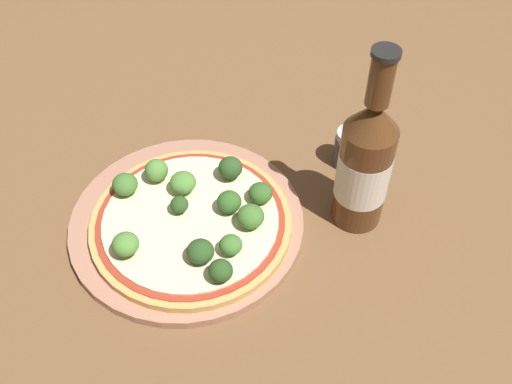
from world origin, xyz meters
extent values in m
plane|color=brown|center=(0.00, 0.00, 0.00)|extent=(3.00, 3.00, 0.00)
cylinder|color=tan|center=(-0.01, -0.02, 0.01)|extent=(0.29, 0.29, 0.01)
cylinder|color=tan|center=(0.00, -0.03, 0.02)|extent=(0.24, 0.24, 0.01)
cylinder|color=#A83823|center=(0.00, -0.03, 0.02)|extent=(0.23, 0.23, 0.00)
cylinder|color=beige|center=(0.00, -0.03, 0.02)|extent=(0.21, 0.21, 0.00)
cylinder|color=#7A9E5B|center=(0.04, -0.01, 0.03)|extent=(0.01, 0.01, 0.01)
ellipsoid|color=#386628|center=(0.04, -0.01, 0.04)|extent=(0.03, 0.03, 0.03)
cylinder|color=#7A9E5B|center=(-0.01, -0.02, 0.03)|extent=(0.01, 0.01, 0.01)
ellipsoid|color=#2D5123|center=(-0.01, -0.02, 0.04)|extent=(0.02, 0.02, 0.02)
cylinder|color=#7A9E5B|center=(-0.05, 0.03, 0.03)|extent=(0.01, 0.01, 0.01)
ellipsoid|color=#568E3D|center=(-0.05, 0.03, 0.04)|extent=(0.03, 0.03, 0.03)
cylinder|color=#7A9E5B|center=(0.05, -0.11, 0.03)|extent=(0.01, 0.01, 0.01)
ellipsoid|color=#2D5123|center=(0.05, -0.11, 0.04)|extent=(0.03, 0.03, 0.03)
cylinder|color=#7A9E5B|center=(0.04, 0.04, 0.03)|extent=(0.01, 0.01, 0.01)
ellipsoid|color=#2D5123|center=(0.04, 0.04, 0.04)|extent=(0.03, 0.03, 0.03)
cylinder|color=#7A9E5B|center=(-0.06, -0.09, 0.03)|extent=(0.01, 0.01, 0.01)
ellipsoid|color=#568E3D|center=(-0.06, -0.09, 0.04)|extent=(0.03, 0.03, 0.02)
cylinder|color=#7A9E5B|center=(0.08, 0.01, 0.03)|extent=(0.01, 0.01, 0.01)
ellipsoid|color=#386628|center=(0.08, 0.01, 0.04)|extent=(0.03, 0.03, 0.02)
cylinder|color=#7A9E5B|center=(0.06, -0.08, 0.03)|extent=(0.01, 0.01, 0.01)
ellipsoid|color=#477A33|center=(0.06, -0.08, 0.04)|extent=(0.03, 0.03, 0.02)
cylinder|color=#7A9E5B|center=(-0.02, 0.01, 0.03)|extent=(0.01, 0.01, 0.01)
ellipsoid|color=#568E3D|center=(-0.02, 0.01, 0.04)|extent=(0.03, 0.03, 0.02)
cylinder|color=#7A9E5B|center=(0.07, -0.03, 0.03)|extent=(0.01, 0.01, 0.01)
ellipsoid|color=#477A33|center=(0.07, -0.03, 0.04)|extent=(0.03, 0.03, 0.03)
cylinder|color=#7A9E5B|center=(-0.09, 0.00, 0.03)|extent=(0.01, 0.01, 0.01)
ellipsoid|color=#477A33|center=(-0.09, 0.00, 0.04)|extent=(0.03, 0.03, 0.03)
cylinder|color=#7A9E5B|center=(0.02, -0.09, 0.03)|extent=(0.01, 0.01, 0.01)
ellipsoid|color=#2D5123|center=(0.02, -0.09, 0.04)|extent=(0.03, 0.03, 0.03)
cylinder|color=#563319|center=(0.20, 0.02, 0.07)|extent=(0.06, 0.06, 0.14)
cylinder|color=silver|center=(0.20, 0.02, 0.07)|extent=(0.06, 0.06, 0.06)
cone|color=#563319|center=(0.20, 0.02, 0.16)|extent=(0.06, 0.06, 0.04)
cylinder|color=#563319|center=(0.20, 0.02, 0.21)|extent=(0.03, 0.03, 0.06)
cylinder|color=black|center=(0.20, 0.02, 0.24)|extent=(0.03, 0.03, 0.01)
cylinder|color=#4C4C51|center=(0.19, 0.11, 0.02)|extent=(0.04, 0.04, 0.04)
cylinder|color=silver|center=(0.19, 0.11, 0.05)|extent=(0.04, 0.04, 0.01)
camera|label=1|loc=(0.13, -0.48, 0.58)|focal=42.00mm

